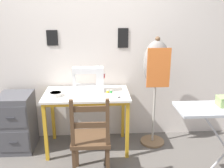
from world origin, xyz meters
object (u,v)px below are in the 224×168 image
(scissors, at_px, (122,97))
(dress_form, at_px, (156,69))
(sewing_machine, at_px, (90,80))
(thread_spool_near_machine, at_px, (108,91))
(wooden_chair, at_px, (91,140))
(fabric_bowl, at_px, (56,94))
(filing_cabinet, at_px, (18,122))
(thread_spool_mid_table, at_px, (111,92))

(scissors, distance_m, dress_form, 0.58)
(sewing_machine, relative_size, dress_form, 0.28)
(thread_spool_near_machine, bearing_deg, wooden_chair, -108.96)
(dress_form, bearing_deg, wooden_chair, -140.78)
(dress_form, bearing_deg, sewing_machine, -179.65)
(sewing_machine, relative_size, wooden_chair, 0.42)
(fabric_bowl, relative_size, thread_spool_near_machine, 4.19)
(filing_cabinet, bearing_deg, fabric_bowl, -13.29)
(scissors, bearing_deg, wooden_chair, -131.56)
(fabric_bowl, bearing_deg, dress_form, 6.80)
(sewing_machine, xyz_separation_m, thread_spool_mid_table, (0.25, -0.09, -0.12))
(fabric_bowl, bearing_deg, wooden_chair, -50.91)
(scissors, xyz_separation_m, wooden_chair, (-0.36, -0.41, -0.31))
(fabric_bowl, bearing_deg, scissors, -7.76)
(thread_spool_mid_table, relative_size, filing_cabinet, 0.06)
(scissors, height_order, filing_cabinet, scissors)
(wooden_chair, bearing_deg, fabric_bowl, 129.09)
(filing_cabinet, bearing_deg, dress_form, 0.73)
(sewing_machine, xyz_separation_m, dress_form, (0.82, 0.01, 0.13))
(thread_spool_mid_table, bearing_deg, fabric_bowl, -175.14)
(dress_form, bearing_deg, fabric_bowl, -173.20)
(sewing_machine, xyz_separation_m, fabric_bowl, (-0.41, -0.14, -0.12))
(sewing_machine, distance_m, wooden_chair, 0.80)
(thread_spool_near_machine, relative_size, filing_cabinet, 0.05)
(thread_spool_mid_table, xyz_separation_m, wooden_chair, (-0.24, -0.57, -0.33))
(thread_spool_near_machine, relative_size, wooden_chair, 0.04)
(filing_cabinet, bearing_deg, scissors, -10.01)
(wooden_chair, bearing_deg, dress_form, 39.22)
(sewing_machine, distance_m, fabric_bowl, 0.45)
(thread_spool_mid_table, distance_m, wooden_chair, 0.70)
(scissors, distance_m, thread_spool_mid_table, 0.20)
(filing_cabinet, bearing_deg, wooden_chair, -34.09)
(fabric_bowl, xyz_separation_m, filing_cabinet, (-0.53, 0.12, -0.41))
(thread_spool_near_machine, height_order, wooden_chair, wooden_chair)
(thread_spool_near_machine, height_order, filing_cabinet, thread_spool_near_machine)
(thread_spool_near_machine, bearing_deg, fabric_bowl, -173.53)
(dress_form, bearing_deg, scissors, -150.56)
(thread_spool_near_machine, relative_size, thread_spool_mid_table, 0.95)
(thread_spool_near_machine, bearing_deg, dress_form, 7.14)
(thread_spool_near_machine, bearing_deg, filing_cabinet, 177.30)
(fabric_bowl, relative_size, scissors, 1.17)
(thread_spool_mid_table, bearing_deg, thread_spool_near_machine, 161.77)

